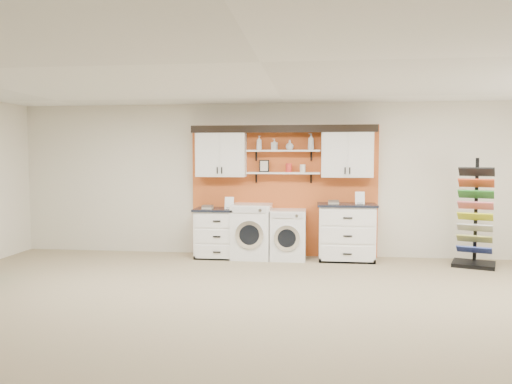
# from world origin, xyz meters

# --- Properties ---
(floor) EXTENTS (10.00, 10.00, 0.00)m
(floor) POSITION_xyz_m (0.00, 0.00, 0.00)
(floor) COLOR #988766
(floor) RESTS_ON ground
(ceiling) EXTENTS (10.00, 10.00, 0.00)m
(ceiling) POSITION_xyz_m (0.00, 0.00, 2.80)
(ceiling) COLOR white
(ceiling) RESTS_ON wall_back
(wall_back) EXTENTS (10.00, 0.00, 10.00)m
(wall_back) POSITION_xyz_m (0.00, 4.00, 1.40)
(wall_back) COLOR beige
(wall_back) RESTS_ON floor
(wall_front) EXTENTS (10.00, 0.00, 10.00)m
(wall_front) POSITION_xyz_m (0.00, -4.00, 1.40)
(wall_front) COLOR beige
(wall_front) RESTS_ON floor
(accent_panel) EXTENTS (3.40, 0.07, 2.40)m
(accent_panel) POSITION_xyz_m (0.00, 3.96, 1.20)
(accent_panel) COLOR #C25421
(accent_panel) RESTS_ON wall_back
(upper_cabinet_left) EXTENTS (0.90, 0.35, 0.84)m
(upper_cabinet_left) POSITION_xyz_m (-1.13, 3.79, 1.88)
(upper_cabinet_left) COLOR white
(upper_cabinet_left) RESTS_ON wall_back
(upper_cabinet_right) EXTENTS (0.90, 0.35, 0.84)m
(upper_cabinet_right) POSITION_xyz_m (1.13, 3.79, 1.88)
(upper_cabinet_right) COLOR white
(upper_cabinet_right) RESTS_ON wall_back
(shelf_lower) EXTENTS (1.32, 0.28, 0.03)m
(shelf_lower) POSITION_xyz_m (0.00, 3.80, 1.53)
(shelf_lower) COLOR white
(shelf_lower) RESTS_ON wall_back
(shelf_upper) EXTENTS (1.32, 0.28, 0.03)m
(shelf_upper) POSITION_xyz_m (0.00, 3.80, 1.93)
(shelf_upper) COLOR white
(shelf_upper) RESTS_ON wall_back
(crown_molding) EXTENTS (3.30, 0.41, 0.13)m
(crown_molding) POSITION_xyz_m (0.00, 3.81, 2.33)
(crown_molding) COLOR black
(crown_molding) RESTS_ON wall_back
(picture_frame) EXTENTS (0.18, 0.02, 0.22)m
(picture_frame) POSITION_xyz_m (-0.35, 3.85, 1.66)
(picture_frame) COLOR black
(picture_frame) RESTS_ON shelf_lower
(canister_red) EXTENTS (0.11, 0.11, 0.16)m
(canister_red) POSITION_xyz_m (0.10, 3.80, 1.62)
(canister_red) COLOR red
(canister_red) RESTS_ON shelf_lower
(canister_cream) EXTENTS (0.10, 0.10, 0.14)m
(canister_cream) POSITION_xyz_m (0.35, 3.80, 1.61)
(canister_cream) COLOR silver
(canister_cream) RESTS_ON shelf_lower
(base_cabinet_left) EXTENTS (0.91, 0.66, 0.89)m
(base_cabinet_left) POSITION_xyz_m (-1.13, 3.64, 0.45)
(base_cabinet_left) COLOR white
(base_cabinet_left) RESTS_ON floor
(base_cabinet_right) EXTENTS (1.02, 0.66, 1.00)m
(base_cabinet_right) POSITION_xyz_m (1.13, 3.64, 0.50)
(base_cabinet_right) COLOR white
(base_cabinet_right) RESTS_ON floor
(washer) EXTENTS (0.70, 0.71, 0.98)m
(washer) POSITION_xyz_m (-0.55, 3.64, 0.49)
(washer) COLOR white
(washer) RESTS_ON floor
(dryer) EXTENTS (0.63, 0.71, 0.88)m
(dryer) POSITION_xyz_m (0.10, 3.64, 0.44)
(dryer) COLOR white
(dryer) RESTS_ON floor
(sample_rack) EXTENTS (0.80, 0.74, 1.81)m
(sample_rack) POSITION_xyz_m (3.22, 3.43, 0.56)
(sample_rack) COLOR black
(sample_rack) RESTS_ON floor
(soap_bottle_a) EXTENTS (0.14, 0.14, 0.26)m
(soap_bottle_a) POSITION_xyz_m (-0.44, 3.80, 2.07)
(soap_bottle_a) COLOR silver
(soap_bottle_a) RESTS_ON shelf_upper
(soap_bottle_b) EXTENTS (0.12, 0.12, 0.20)m
(soap_bottle_b) POSITION_xyz_m (-0.16, 3.80, 2.05)
(soap_bottle_b) COLOR silver
(soap_bottle_b) RESTS_ON shelf_upper
(soap_bottle_c) EXTENTS (0.18, 0.18, 0.18)m
(soap_bottle_c) POSITION_xyz_m (0.12, 3.80, 2.03)
(soap_bottle_c) COLOR silver
(soap_bottle_c) RESTS_ON shelf_upper
(soap_bottle_d) EXTENTS (0.16, 0.16, 0.29)m
(soap_bottle_d) POSITION_xyz_m (0.49, 3.80, 2.09)
(soap_bottle_d) COLOR silver
(soap_bottle_d) RESTS_ON shelf_upper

